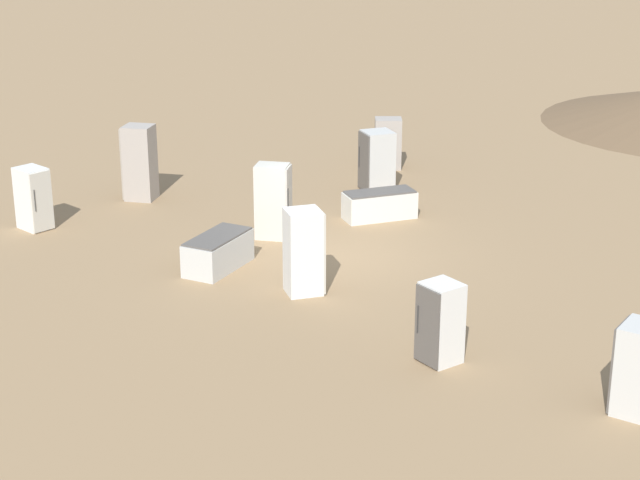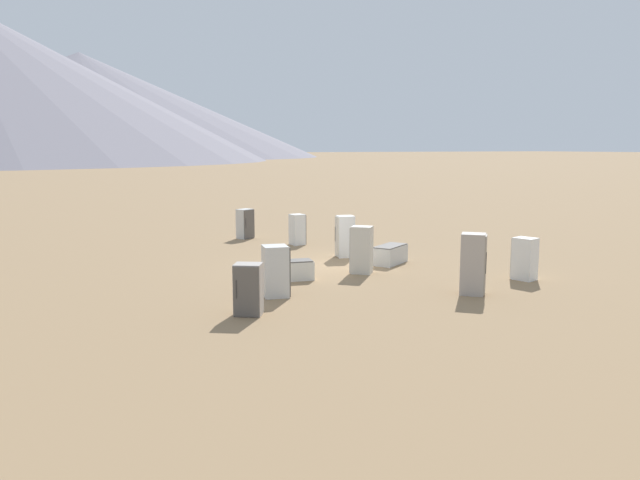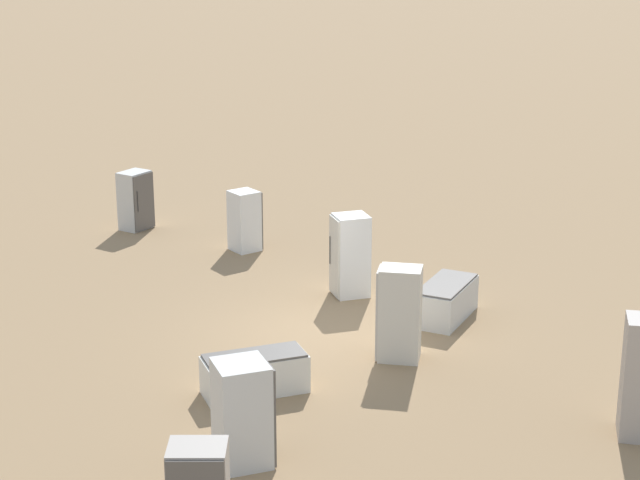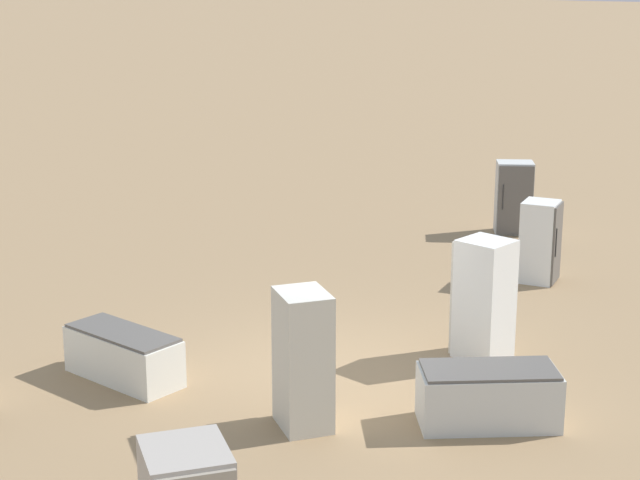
{
  "view_description": "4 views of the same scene",
  "coord_description": "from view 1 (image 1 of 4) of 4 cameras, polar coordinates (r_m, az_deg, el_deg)",
  "views": [
    {
      "loc": [
        11.41,
        19.08,
        8.25
      ],
      "look_at": [
        0.88,
        0.85,
        0.81
      ],
      "focal_mm": 60.0,
      "sensor_mm": 36.0,
      "label": 1
    },
    {
      "loc": [
        -10.43,
        -21.65,
        4.62
      ],
      "look_at": [
        0.43,
        1.45,
        0.81
      ],
      "focal_mm": 35.0,
      "sensor_mm": 36.0,
      "label": 2
    },
    {
      "loc": [
        -9.8,
        -16.63,
        7.82
      ],
      "look_at": [
        -0.05,
        -0.09,
        1.9
      ],
      "focal_mm": 60.0,
      "sensor_mm": 36.0,
      "label": 3
    },
    {
      "loc": [
        6.9,
        -12.35,
        5.72
      ],
      "look_at": [
        -1.11,
        1.49,
        1.39
      ],
      "focal_mm": 60.0,
      "sensor_mm": 36.0,
      "label": 4
    }
  ],
  "objects": [
    {
      "name": "discarded_fridge_1",
      "position": [
        21.45,
        -0.86,
        -0.63
      ],
      "size": [
        0.85,
        0.78,
        1.76
      ],
      "rotation": [
        0.0,
        0.0,
        1.34
      ],
      "color": "white",
      "rests_on": "ground_plane"
    },
    {
      "name": "ground_plane",
      "position": [
        23.71,
        0.81,
        -0.9
      ],
      "size": [
        1000.0,
        1000.0,
        0.0
      ],
      "primitive_type": "plane",
      "color": "#937551"
    },
    {
      "name": "discarded_fridge_3",
      "position": [
        26.21,
        3.2,
        1.89
      ],
      "size": [
        1.85,
        0.99,
        0.7
      ],
      "rotation": [
        0.0,
        0.0,
        1.39
      ],
      "color": "silver",
      "rests_on": "ground_plane"
    },
    {
      "name": "discarded_fridge_8",
      "position": [
        28.4,
        3.05,
        4.23
      ],
      "size": [
        0.9,
        0.87,
        1.6
      ],
      "rotation": [
        0.0,
        0.0,
        4.53
      ],
      "color": "silver",
      "rests_on": "ground_plane"
    },
    {
      "name": "discarded_fridge_7",
      "position": [
        23.02,
        -5.46,
        -0.64
      ],
      "size": [
        1.87,
        1.61,
        0.74
      ],
      "rotation": [
        0.0,
        0.0,
        2.15
      ],
      "color": "silver",
      "rests_on": "ground_plane"
    },
    {
      "name": "discarded_fridge_0",
      "position": [
        30.58,
        3.64,
        5.18
      ],
      "size": [
        0.96,
        0.92,
        1.44
      ],
      "rotation": [
        0.0,
        0.0,
        2.61
      ],
      "color": "#A89E93",
      "rests_on": "ground_plane"
    },
    {
      "name": "discarded_fridge_6",
      "position": [
        18.67,
        6.43,
        -4.41
      ],
      "size": [
        0.7,
        0.68,
        1.46
      ],
      "rotation": [
        0.0,
        0.0,
        4.81
      ],
      "color": "white",
      "rests_on": "ground_plane"
    },
    {
      "name": "discarded_fridge_5",
      "position": [
        17.61,
        16.54,
        -6.59
      ],
      "size": [
        0.92,
        0.87,
        1.5
      ],
      "rotation": [
        0.0,
        0.0,
        3.6
      ],
      "color": "silver",
      "rests_on": "ground_plane"
    },
    {
      "name": "discarded_fridge_9",
      "position": [
        26.22,
        -15.04,
        2.15
      ],
      "size": [
        0.77,
        0.9,
        1.49
      ],
      "rotation": [
        0.0,
        0.0,
        0.3
      ],
      "color": "white",
      "rests_on": "ground_plane"
    },
    {
      "name": "discarded_fridge_2",
      "position": [
        27.94,
        -9.61,
        4.09
      ],
      "size": [
        1.01,
        1.0,
        1.95
      ],
      "rotation": [
        0.0,
        0.0,
        3.98
      ],
      "color": "#A89E93",
      "rests_on": "ground_plane"
    },
    {
      "name": "discarded_fridge_4",
      "position": [
        24.69,
        -2.51,
        2.07
      ],
      "size": [
        0.97,
        0.94,
        1.75
      ],
      "rotation": [
        0.0,
        0.0,
        0.86
      ],
      "color": "beige",
      "rests_on": "ground_plane"
    }
  ]
}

